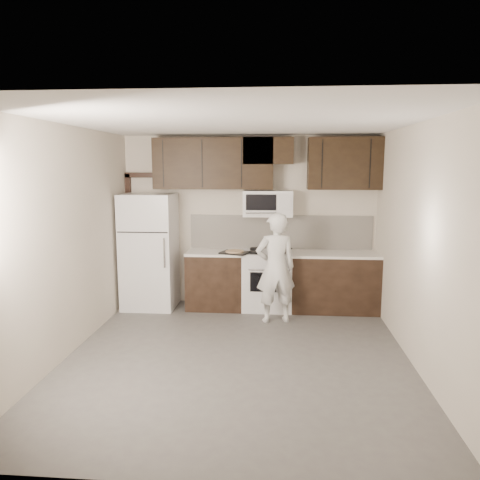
# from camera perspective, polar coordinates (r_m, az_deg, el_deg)

# --- Properties ---
(floor) EXTENTS (4.50, 4.50, 0.00)m
(floor) POSITION_cam_1_polar(r_m,az_deg,el_deg) (5.67, -0.34, -14.08)
(floor) COLOR #4F4C4A
(floor) RESTS_ON ground
(back_wall) EXTENTS (4.00, 0.00, 4.00)m
(back_wall) POSITION_cam_1_polar(r_m,az_deg,el_deg) (7.51, 1.15, 2.33)
(back_wall) COLOR #BFB5A2
(back_wall) RESTS_ON ground
(ceiling) EXTENTS (4.50, 4.50, 0.00)m
(ceiling) POSITION_cam_1_polar(r_m,az_deg,el_deg) (5.24, -0.37, 14.22)
(ceiling) COLOR white
(ceiling) RESTS_ON back_wall
(counter_run) EXTENTS (2.95, 0.64, 0.91)m
(counter_run) POSITION_cam_1_polar(r_m,az_deg,el_deg) (7.35, 5.69, -4.95)
(counter_run) COLOR black
(counter_run) RESTS_ON floor
(stove) EXTENTS (0.76, 0.66, 0.94)m
(stove) POSITION_cam_1_polar(r_m,az_deg,el_deg) (7.35, 3.32, -4.88)
(stove) COLOR silver
(stove) RESTS_ON floor
(backsplash) EXTENTS (2.90, 0.02, 0.54)m
(backsplash) POSITION_cam_1_polar(r_m,az_deg,el_deg) (7.51, 4.96, 0.99)
(backsplash) COLOR silver
(backsplash) RESTS_ON counter_run
(upper_cabinets) EXTENTS (3.48, 0.35, 0.78)m
(upper_cabinets) POSITION_cam_1_polar(r_m,az_deg,el_deg) (7.27, 2.75, 9.46)
(upper_cabinets) COLOR black
(upper_cabinets) RESTS_ON back_wall
(microwave) EXTENTS (0.76, 0.42, 0.40)m
(microwave) POSITION_cam_1_polar(r_m,az_deg,el_deg) (7.28, 3.43, 4.48)
(microwave) COLOR silver
(microwave) RESTS_ON upper_cabinets
(refrigerator) EXTENTS (0.80, 0.76, 1.80)m
(refrigerator) POSITION_cam_1_polar(r_m,az_deg,el_deg) (7.48, -10.97, -1.34)
(refrigerator) COLOR silver
(refrigerator) RESTS_ON floor
(door_trim) EXTENTS (0.50, 0.08, 2.12)m
(door_trim) POSITION_cam_1_polar(r_m,az_deg,el_deg) (7.84, -13.02, 1.63)
(door_trim) COLOR black
(door_trim) RESTS_ON floor
(saucepan) EXTENTS (0.28, 0.16, 0.16)m
(saucepan) POSITION_cam_1_polar(r_m,az_deg,el_deg) (7.10, 4.80, -1.17)
(saucepan) COLOR silver
(saucepan) RESTS_ON stove
(baking_tray) EXTENTS (0.48, 0.42, 0.02)m
(baking_tray) POSITION_cam_1_polar(r_m,az_deg,el_deg) (7.11, -0.65, -1.55)
(baking_tray) COLOR black
(baking_tray) RESTS_ON counter_run
(pizza) EXTENTS (0.35, 0.35, 0.02)m
(pizza) POSITION_cam_1_polar(r_m,az_deg,el_deg) (7.10, -0.65, -1.39)
(pizza) COLOR #D3B78D
(pizza) RESTS_ON baking_tray
(person) EXTENTS (0.65, 0.51, 1.58)m
(person) POSITION_cam_1_polar(r_m,az_deg,el_deg) (6.67, 4.36, -3.41)
(person) COLOR silver
(person) RESTS_ON floor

